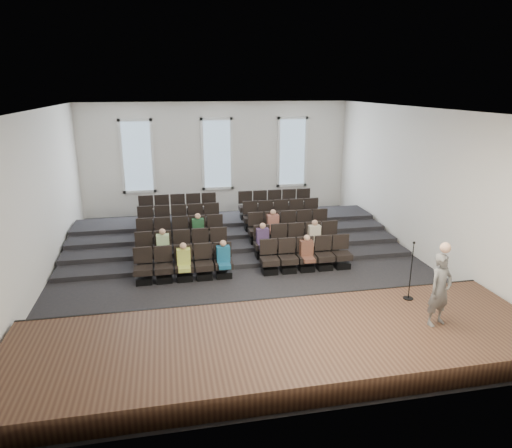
{
  "coord_description": "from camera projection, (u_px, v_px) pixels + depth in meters",
  "views": [
    {
      "loc": [
        -2.28,
        -13.55,
        5.68
      ],
      "look_at": [
        0.51,
        0.5,
        1.31
      ],
      "focal_mm": 32.0,
      "sensor_mm": 36.0,
      "label": 1
    }
  ],
  "objects": [
    {
      "name": "ground",
      "position": [
        244.0,
        268.0,
        14.8
      ],
      "size": [
        14.0,
        14.0,
        0.0
      ],
      "primitive_type": "plane",
      "color": "black",
      "rests_on": "ground"
    },
    {
      "name": "ceiling",
      "position": [
        242.0,
        109.0,
        13.33
      ],
      "size": [
        12.0,
        14.0,
        0.02
      ],
      "primitive_type": "cube",
      "color": "white",
      "rests_on": "ground"
    },
    {
      "name": "wall_back",
      "position": [
        217.0,
        158.0,
        20.65
      ],
      "size": [
        12.0,
        0.04,
        5.0
      ],
      "primitive_type": "cube",
      "color": "silver",
      "rests_on": "ground"
    },
    {
      "name": "wall_front",
      "position": [
        315.0,
        287.0,
        7.48
      ],
      "size": [
        12.0,
        0.04,
        5.0
      ],
      "primitive_type": "cube",
      "color": "silver",
      "rests_on": "ground"
    },
    {
      "name": "wall_left",
      "position": [
        34.0,
        202.0,
        12.95
      ],
      "size": [
        0.04,
        14.0,
        5.0
      ],
      "primitive_type": "cube",
      "color": "silver",
      "rests_on": "ground"
    },
    {
      "name": "wall_right",
      "position": [
        421.0,
        185.0,
        15.19
      ],
      "size": [
        0.04,
        14.0,
        5.0
      ],
      "primitive_type": "cube",
      "color": "silver",
      "rests_on": "ground"
    },
    {
      "name": "stage",
      "position": [
        283.0,
        345.0,
        9.94
      ],
      "size": [
        11.8,
        3.6,
        0.5
      ],
      "primitive_type": "cube",
      "color": "#4D3221",
      "rests_on": "ground"
    },
    {
      "name": "stage_lip",
      "position": [
        266.0,
        308.0,
        11.6
      ],
      "size": [
        11.8,
        0.06,
        0.52
      ],
      "primitive_type": "cube",
      "color": "black",
      "rests_on": "ground"
    },
    {
      "name": "risers",
      "position": [
        230.0,
        232.0,
        17.71
      ],
      "size": [
        11.8,
        4.8,
        0.6
      ],
      "color": "black",
      "rests_on": "ground"
    },
    {
      "name": "seating_rows",
      "position": [
        236.0,
        233.0,
        16.04
      ],
      "size": [
        6.8,
        4.7,
        1.67
      ],
      "color": "black",
      "rests_on": "ground"
    },
    {
      "name": "windows",
      "position": [
        217.0,
        154.0,
        20.53
      ],
      "size": [
        8.44,
        0.1,
        3.24
      ],
      "color": "white",
      "rests_on": "wall_back"
    },
    {
      "name": "audience",
      "position": [
        242.0,
        241.0,
        14.86
      ],
      "size": [
        5.45,
        2.64,
        1.1
      ],
      "color": "#B8C54F",
      "rests_on": "seating_rows"
    },
    {
      "name": "speaker",
      "position": [
        440.0,
        290.0,
        10.09
      ],
      "size": [
        0.71,
        0.57,
        1.68
      ],
      "primitive_type": "imported",
      "rotation": [
        0.0,
        0.0,
        0.3
      ],
      "color": "#5A5855",
      "rests_on": "stage"
    },
    {
      "name": "mic_stand",
      "position": [
        410.0,
        282.0,
        11.42
      ],
      "size": [
        0.26,
        0.26,
        1.53
      ],
      "color": "black",
      "rests_on": "stage"
    }
  ]
}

